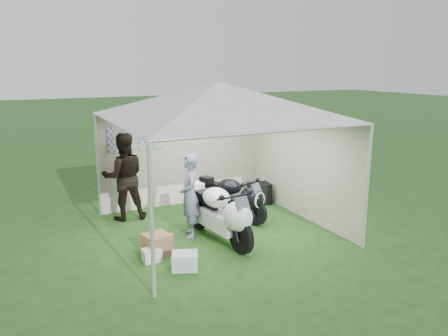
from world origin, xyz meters
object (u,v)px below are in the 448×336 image
at_px(motorcycle_black, 235,197).
at_px(crate_0, 185,261).
at_px(motorcycle_white, 221,212).
at_px(person_dark_jacket, 124,177).
at_px(paddock_stand, 206,205).
at_px(equipment_box, 259,193).
at_px(crate_1, 157,244).
at_px(crate_3, 160,245).
at_px(canopy_tent, 218,104).
at_px(crate_2, 152,255).
at_px(person_blue_jacket, 190,196).

relative_size(motorcycle_black, crate_0, 4.15).
distance_m(motorcycle_white, motorcycle_black, 1.27).
bearing_deg(person_dark_jacket, paddock_stand, 176.37).
bearing_deg(equipment_box, crate_1, -150.99).
bearing_deg(crate_3, motorcycle_white, -2.03).
height_order(motorcycle_black, crate_1, motorcycle_black).
distance_m(person_dark_jacket, crate_3, 2.22).
xyz_separation_m(paddock_stand, crate_3, (-1.67, -1.71, -0.00)).
xyz_separation_m(motorcycle_white, motorcycle_black, (0.80, 0.98, -0.08)).
bearing_deg(crate_0, paddock_stand, 59.18).
relative_size(canopy_tent, crate_1, 13.32).
distance_m(paddock_stand, crate_1, 2.49).
bearing_deg(crate_2, crate_3, 48.11).
height_order(canopy_tent, motorcycle_white, canopy_tent).
height_order(person_blue_jacket, crate_0, person_blue_jacket).
relative_size(motorcycle_white, crate_1, 5.07).
relative_size(motorcycle_white, person_blue_jacket, 1.30).
height_order(person_dark_jacket, crate_2, person_dark_jacket).
bearing_deg(crate_1, crate_2, -128.45).
height_order(equipment_box, crate_3, equipment_box).
bearing_deg(crate_2, motorcycle_black, 28.25).
height_order(person_dark_jacket, crate_3, person_dark_jacket).
relative_size(person_blue_jacket, crate_1, 3.89).
height_order(person_blue_jacket, crate_1, person_blue_jacket).
bearing_deg(person_dark_jacket, canopy_tent, 143.77).
distance_m(motorcycle_white, crate_1, 1.34).
xyz_separation_m(motorcycle_black, paddock_stand, (-0.34, 0.78, -0.36)).
distance_m(motorcycle_black, paddock_stand, 0.92).
relative_size(motorcycle_white, motorcycle_black, 1.22).
relative_size(canopy_tent, motorcycle_black, 3.22).
bearing_deg(person_blue_jacket, equipment_box, 131.85).
height_order(paddock_stand, person_blue_jacket, person_blue_jacket).
distance_m(canopy_tent, person_blue_jacket, 1.86).
height_order(motorcycle_black, person_blue_jacket, person_blue_jacket).
xyz_separation_m(person_dark_jacket, crate_3, (0.12, -2.06, -0.80)).
relative_size(equipment_box, crate_1, 1.20).
relative_size(motorcycle_black, person_blue_jacket, 1.06).
relative_size(canopy_tent, equipment_box, 11.09).
height_order(paddock_stand, person_dark_jacket, person_dark_jacket).
xyz_separation_m(motorcycle_white, person_dark_jacket, (-1.32, 2.11, 0.36)).
height_order(person_blue_jacket, crate_3, person_blue_jacket).
relative_size(person_dark_jacket, crate_1, 4.49).
relative_size(motorcycle_black, crate_3, 3.89).
xyz_separation_m(person_blue_jacket, crate_0, (-0.63, -1.32, -0.69)).
bearing_deg(person_dark_jacket, motorcycle_black, 159.41).
distance_m(crate_0, crate_2, 0.67).
bearing_deg(person_dark_jacket, crate_1, 98.53).
bearing_deg(motorcycle_black, crate_2, -175.13).
height_order(person_blue_jacket, crate_2, person_blue_jacket).
xyz_separation_m(paddock_stand, person_dark_jacket, (-1.78, 0.35, 0.80)).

